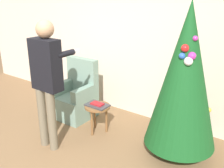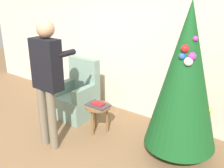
# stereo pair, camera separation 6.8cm
# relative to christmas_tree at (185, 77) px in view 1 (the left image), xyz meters

# --- Properties ---
(wall_back) EXTENTS (8.00, 0.06, 2.70)m
(wall_back) POSITION_rel_christmas_tree_xyz_m (-1.34, 0.78, 0.22)
(wall_back) COLOR beige
(wall_back) RESTS_ON ground_plane
(christmas_tree) EXTENTS (0.95, 0.95, 2.08)m
(christmas_tree) POSITION_rel_christmas_tree_xyz_m (0.00, 0.00, 0.00)
(christmas_tree) COLOR brown
(christmas_tree) RESTS_ON ground_plane
(armchair) EXTENTS (0.63, 0.63, 1.03)m
(armchair) POSITION_rel_christmas_tree_xyz_m (-1.96, 0.06, -0.78)
(armchair) COLOR gray
(armchair) RESTS_ON ground_plane
(person_standing) EXTENTS (0.45, 0.57, 1.81)m
(person_standing) POSITION_rel_christmas_tree_xyz_m (-1.60, -0.86, -0.03)
(person_standing) COLOR #6B604C
(person_standing) RESTS_ON ground_plane
(side_stool) EXTENTS (0.40, 0.40, 0.46)m
(side_stool) POSITION_rel_christmas_tree_xyz_m (-1.29, -0.17, -0.75)
(side_stool) COLOR brown
(side_stool) RESTS_ON ground_plane
(laptop) EXTENTS (0.36, 0.24, 0.02)m
(laptop) POSITION_rel_christmas_tree_xyz_m (-1.29, -0.17, -0.67)
(laptop) COLOR #38383D
(laptop) RESTS_ON side_stool
(book) EXTENTS (0.20, 0.12, 0.02)m
(book) POSITION_rel_christmas_tree_xyz_m (-1.29, -0.17, -0.65)
(book) COLOR #B21E23
(book) RESTS_ON laptop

